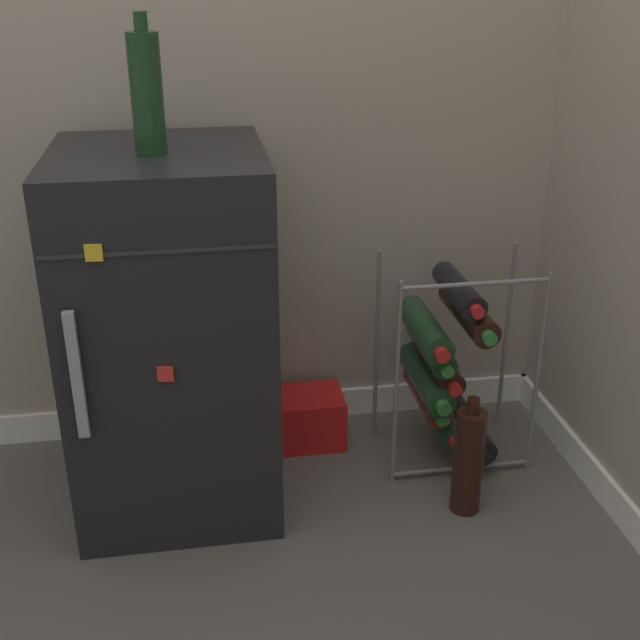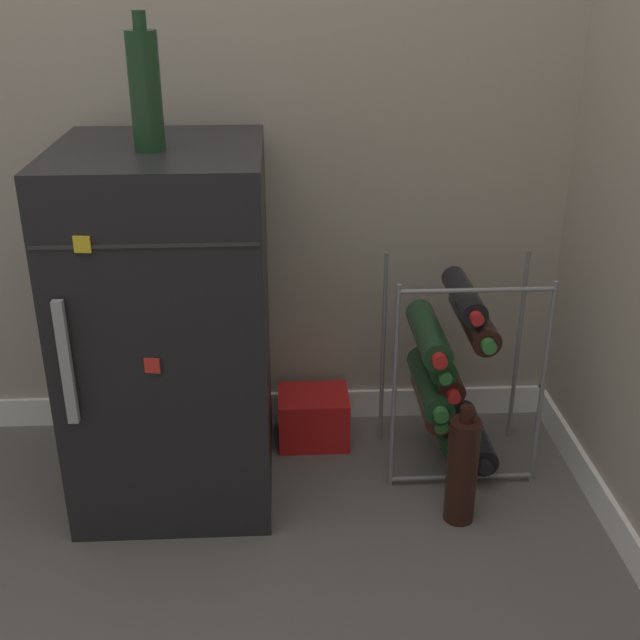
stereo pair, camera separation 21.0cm
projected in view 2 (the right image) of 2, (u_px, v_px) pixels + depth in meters
The scene contains 6 objects.
ground_plane at pixel (269, 526), 2.05m from camera, with size 14.00×14.00×0.00m, color #56544F.
mini_fridge at pixel (171, 327), 2.06m from camera, with size 0.50×0.56×0.93m.
wine_rack at pixel (447, 371), 2.20m from camera, with size 0.41×0.33×0.60m.
soda_box at pixel (313, 417), 2.39m from camera, with size 0.21×0.17×0.16m.
fridge_top_bottle at pixel (145, 90), 1.78m from camera, with size 0.07×0.07×0.30m.
loose_bottle_floor at pixel (462, 469), 2.02m from camera, with size 0.08×0.08×0.33m.
Camera 2 is at (0.04, -1.66, 1.32)m, focal length 45.00 mm.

